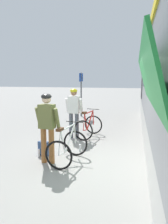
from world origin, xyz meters
The scene contains 9 objects.
ground_plane centered at (0.00, 0.00, 0.00)m, with size 80.00×80.00×0.00m, color gray.
cyclist_near_in_olive centered at (-1.14, -0.23, 1.05)m, with size 0.63×0.35×1.76m.
cyclist_far_in_white centered at (-1.14, 2.17, 1.05)m, with size 0.62×0.33×1.76m.
bicycle_near_white centered at (-0.66, -0.09, 0.40)m, with size 0.84×1.15×0.99m.
bicycle_far_red centered at (-0.65, 2.39, 0.40)m, with size 0.87×1.17×0.99m.
backpack_on_platform centered at (-1.46, 0.23, 0.20)m, with size 0.28×0.18×0.40m, color navy.
water_bottle_near_the_bikes centered at (-0.57, 0.83, 0.10)m, with size 0.07×0.07×0.20m, color silver.
water_bottle_by_the_backpack centered at (-1.55, 0.11, 0.11)m, with size 0.07×0.07×0.22m, color silver.
platform_sign_post centered at (-1.96, 6.53, 1.62)m, with size 0.08×0.70×2.40m.
Camera 1 is at (0.97, -5.19, 2.15)m, focal length 35.10 mm.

